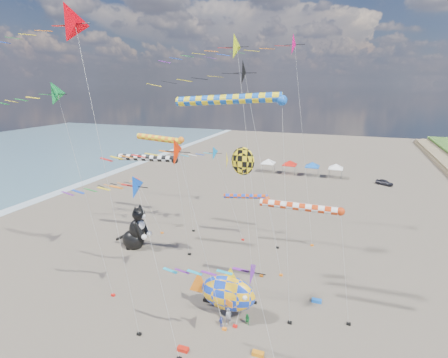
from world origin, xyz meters
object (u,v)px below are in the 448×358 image
Objects in this scene: cat_inflatable at (135,226)px; fish_inflatable at (227,293)px; child_blue at (221,321)px; parked_car at (384,182)px; person_adult at (228,317)px; child_green at (247,320)px.

fish_inflatable is at bearing -27.08° from cat_inflatable.
cat_inflatable is 6.07× the size of child_blue.
fish_inflatable is 1.94× the size of parked_car.
fish_inflatable is 2.38m from child_blue.
person_adult is 1.47× the size of child_green.
fish_inflatable is 6.25× the size of child_green.
child_green is (1.95, -0.38, -1.96)m from fish_inflatable.
parked_car is at bearing 39.78° from person_adult.
child_green reaches higher than child_blue.
child_green is (1.54, 0.46, -0.25)m from person_adult.
cat_inflatable is 5.55× the size of child_green.
person_adult reaches higher than child_green.
child_green is 0.31× the size of parked_car.
person_adult is 1.63m from child_green.
fish_inflatable is at bearing -164.43° from child_green.
person_adult is (15.76, -9.69, -2.15)m from cat_inflatable.
person_adult is at bearing -20.22° from child_blue.
cat_inflatable reaches higher than fish_inflatable.
parked_car is (15.76, 51.43, -0.19)m from person_adult.
child_blue is at bearing -94.36° from fish_inflatable.
child_blue is 0.28× the size of parked_car.
cat_inflatable is 52.36m from parked_car.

